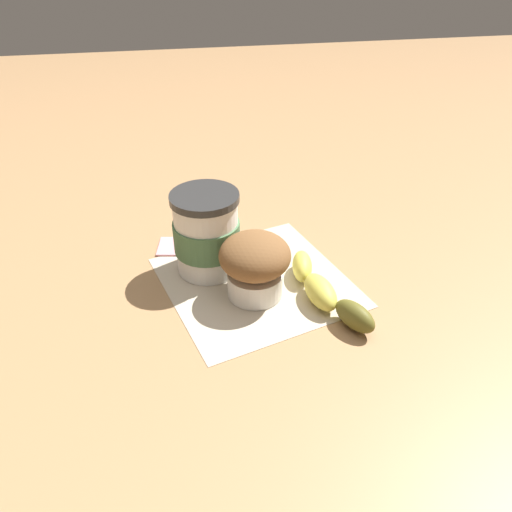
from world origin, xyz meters
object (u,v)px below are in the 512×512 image
(muffin, at_px, (255,263))
(banana, at_px, (324,291))
(coffee_cup, at_px, (207,233))
(sugar_packet, at_px, (169,246))

(muffin, distance_m, banana, 0.10)
(coffee_cup, relative_size, sugar_packet, 2.36)
(coffee_cup, xyz_separation_m, banana, (0.14, -0.10, -0.04))
(coffee_cup, height_order, muffin, coffee_cup)
(banana, distance_m, sugar_packet, 0.26)
(sugar_packet, bearing_deg, muffin, -51.72)
(sugar_packet, bearing_deg, banana, -41.24)
(coffee_cup, height_order, banana, coffee_cup)
(banana, bearing_deg, muffin, 159.08)
(coffee_cup, xyz_separation_m, sugar_packet, (-0.05, 0.07, -0.06))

